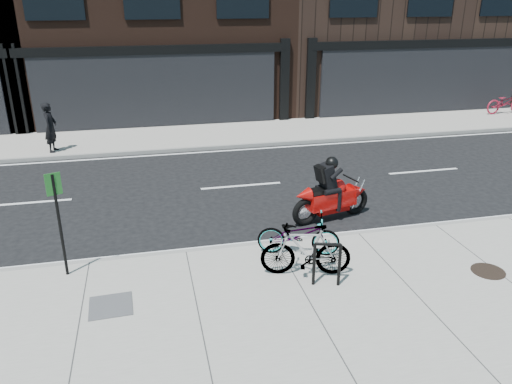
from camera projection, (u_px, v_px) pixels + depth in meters
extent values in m
plane|color=black|center=(256.00, 212.00, 13.02)|extent=(120.00, 120.00, 0.00)
cube|color=gray|center=(321.00, 325.00, 8.46)|extent=(60.00, 6.00, 0.13)
cube|color=gray|center=(213.00, 135.00, 20.02)|extent=(60.00, 3.50, 0.13)
cylinder|color=black|center=(314.00, 264.00, 9.39)|extent=(0.06, 0.06, 0.86)
cylinder|color=black|center=(339.00, 265.00, 9.36)|extent=(0.06, 0.06, 0.86)
cylinder|color=black|center=(328.00, 244.00, 9.22)|extent=(0.47, 0.19, 0.06)
imported|color=gray|center=(299.00, 234.00, 10.51)|extent=(1.84, 1.11, 0.91)
imported|color=gray|center=(306.00, 250.00, 9.70)|extent=(1.84, 0.90, 1.06)
torus|color=black|center=(356.00, 201.00, 12.83)|extent=(0.72, 0.31, 0.71)
torus|color=black|center=(305.00, 212.00, 12.19)|extent=(0.72, 0.31, 0.71)
cube|color=#990907|center=(331.00, 199.00, 12.43)|extent=(1.35, 0.70, 0.41)
cone|color=#990907|center=(358.00, 191.00, 12.74)|extent=(0.58, 0.57, 0.47)
sphere|color=#990907|center=(337.00, 187.00, 12.39)|extent=(0.43, 0.43, 0.43)
cube|color=black|center=(321.00, 191.00, 12.20)|extent=(0.65, 0.43, 0.13)
cylinder|color=silver|center=(307.00, 209.00, 12.43)|extent=(0.60, 0.23, 0.10)
cube|color=black|center=(327.00, 176.00, 12.13)|extent=(0.50, 0.48, 0.63)
cube|color=black|center=(321.00, 174.00, 12.03)|extent=(0.32, 0.37, 0.43)
sphere|color=black|center=(332.00, 163.00, 12.06)|extent=(0.31, 0.31, 0.31)
imported|color=black|center=(50.00, 127.00, 17.37)|extent=(0.51, 0.69, 1.74)
imported|color=maroon|center=(506.00, 102.00, 23.17)|extent=(2.05, 0.83, 1.06)
cylinder|color=black|center=(488.00, 271.00, 9.98)|extent=(0.76, 0.76, 0.02)
cube|color=#515154|center=(111.00, 306.00, 8.87)|extent=(0.78, 0.78, 0.02)
cylinder|color=black|center=(60.00, 226.00, 9.50)|extent=(0.06, 0.06, 2.10)
cube|color=#1A5C1E|center=(53.00, 184.00, 9.19)|extent=(0.27, 0.13, 0.43)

